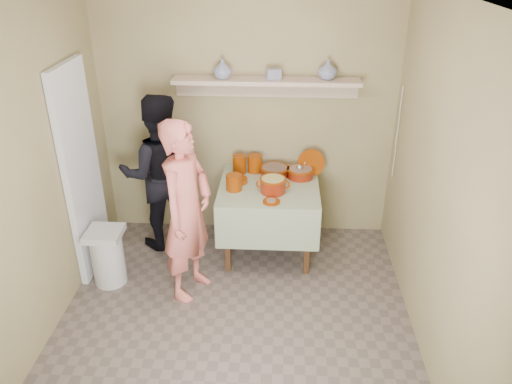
# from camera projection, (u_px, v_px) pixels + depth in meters

# --- Properties ---
(ground) EXTENTS (3.50, 3.50, 0.00)m
(ground) POSITION_uv_depth(u_px,v_px,m) (233.00, 335.00, 4.11)
(ground) COLOR #63564E
(ground) RESTS_ON ground
(tile_panel) EXTENTS (0.06, 0.70, 2.00)m
(tile_panel) POSITION_uv_depth(u_px,v_px,m) (82.00, 173.00, 4.57)
(tile_panel) COLOR silver
(tile_panel) RESTS_ON ground
(plate_stack_a) EXTENTS (0.14, 0.14, 0.19)m
(plate_stack_a) POSITION_uv_depth(u_px,v_px,m) (240.00, 164.00, 5.10)
(plate_stack_a) COLOR #712804
(plate_stack_a) RESTS_ON serving_table
(plate_stack_b) EXTENTS (0.15, 0.15, 0.18)m
(plate_stack_b) POSITION_uv_depth(u_px,v_px,m) (255.00, 164.00, 5.12)
(plate_stack_b) COLOR #712804
(plate_stack_b) RESTS_ON serving_table
(bowl_stack) EXTENTS (0.15, 0.15, 0.15)m
(bowl_stack) POSITION_uv_depth(u_px,v_px,m) (234.00, 182.00, 4.76)
(bowl_stack) COLOR #712804
(bowl_stack) RESTS_ON serving_table
(empty_bowl) EXTENTS (0.16, 0.16, 0.05)m
(empty_bowl) POSITION_uv_depth(u_px,v_px,m) (239.00, 180.00, 4.92)
(empty_bowl) COLOR #712804
(empty_bowl) RESTS_ON serving_table
(propped_lid) EXTENTS (0.29, 0.13, 0.27)m
(propped_lid) POSITION_uv_depth(u_px,v_px,m) (311.00, 163.00, 5.06)
(propped_lid) COLOR #712804
(propped_lid) RESTS_ON serving_table
(vase_right) EXTENTS (0.19, 0.19, 0.19)m
(vase_right) POSITION_uv_depth(u_px,v_px,m) (328.00, 69.00, 4.70)
(vase_right) COLOR navy
(vase_right) RESTS_ON wall_shelf
(vase_left) EXTENTS (0.23, 0.23, 0.19)m
(vase_left) POSITION_uv_depth(u_px,v_px,m) (222.00, 69.00, 4.72)
(vase_left) COLOR navy
(vase_left) RESTS_ON wall_shelf
(ceramic_box) EXTENTS (0.16, 0.13, 0.10)m
(ceramic_box) POSITION_uv_depth(u_px,v_px,m) (273.00, 74.00, 4.72)
(ceramic_box) COLOR navy
(ceramic_box) RESTS_ON wall_shelf
(person_cook) EXTENTS (0.59, 0.71, 1.65)m
(person_cook) POSITION_uv_depth(u_px,v_px,m) (187.00, 211.00, 4.28)
(person_cook) COLOR #D7675C
(person_cook) RESTS_ON ground
(person_helper) EXTENTS (0.92, 0.80, 1.63)m
(person_helper) POSITION_uv_depth(u_px,v_px,m) (160.00, 173.00, 5.00)
(person_helper) COLOR black
(person_helper) RESTS_ON ground
(room_shell) EXTENTS (3.04, 3.54, 2.62)m
(room_shell) POSITION_uv_depth(u_px,v_px,m) (228.00, 155.00, 3.37)
(room_shell) COLOR #998D5D
(room_shell) RESTS_ON ground
(serving_table) EXTENTS (0.97, 0.97, 0.76)m
(serving_table) POSITION_uv_depth(u_px,v_px,m) (269.00, 196.00, 4.94)
(serving_table) COLOR #4C2D16
(serving_table) RESTS_ON ground
(cazuela_meat_a) EXTENTS (0.30, 0.30, 0.10)m
(cazuela_meat_a) POSITION_uv_depth(u_px,v_px,m) (275.00, 171.00, 5.04)
(cazuela_meat_a) COLOR #64170B
(cazuela_meat_a) RESTS_ON serving_table
(cazuela_meat_b) EXTENTS (0.28, 0.28, 0.10)m
(cazuela_meat_b) POSITION_uv_depth(u_px,v_px,m) (300.00, 172.00, 5.01)
(cazuela_meat_b) COLOR #64170B
(cazuela_meat_b) RESTS_ON serving_table
(ladle) EXTENTS (0.08, 0.26, 0.19)m
(ladle) POSITION_uv_depth(u_px,v_px,m) (300.00, 167.00, 4.99)
(ladle) COLOR silver
(ladle) RESTS_ON cazuela_meat_b
(cazuela_rice) EXTENTS (0.33, 0.25, 0.14)m
(cazuela_rice) POSITION_uv_depth(u_px,v_px,m) (273.00, 184.00, 4.71)
(cazuela_rice) COLOR #64170B
(cazuela_rice) RESTS_ON serving_table
(front_plate) EXTENTS (0.16, 0.16, 0.03)m
(front_plate) POSITION_uv_depth(u_px,v_px,m) (271.00, 201.00, 4.56)
(front_plate) COLOR #712804
(front_plate) RESTS_ON serving_table
(wall_shelf) EXTENTS (1.80, 0.25, 0.21)m
(wall_shelf) POSITION_uv_depth(u_px,v_px,m) (266.00, 83.00, 4.80)
(wall_shelf) COLOR #C3AA91
(wall_shelf) RESTS_ON room_shell
(trash_bin) EXTENTS (0.32, 0.32, 0.56)m
(trash_bin) POSITION_uv_depth(u_px,v_px,m) (108.00, 256.00, 4.63)
(trash_bin) COLOR silver
(trash_bin) RESTS_ON ground
(electrical_cord) EXTENTS (0.01, 0.05, 0.90)m
(electrical_cord) POSITION_uv_depth(u_px,v_px,m) (397.00, 133.00, 4.78)
(electrical_cord) COLOR silver
(electrical_cord) RESTS_ON wall_shelf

